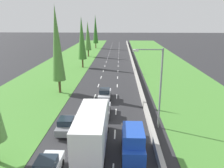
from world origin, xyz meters
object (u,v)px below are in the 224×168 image
(grey_hatchback_left_lane, at_px, (67,125))
(street_light_mast, at_px, (158,83))
(blue_van_right_lane, at_px, (133,142))
(silver_hatchback_left_lane, at_px, (48,168))
(silver_hatchback_centre_lane_third, at_px, (103,109))
(poplar_tree_fifth, at_px, (95,29))
(poplar_tree_second, at_px, (57,44))
(white_box_truck_centre_lane, at_px, (93,130))
(silver_sedan_centre_lane, at_px, (105,94))
(poplar_tree_third, at_px, (82,38))
(poplar_tree_fourth, at_px, (88,36))

(grey_hatchback_left_lane, relative_size, street_light_mast, 0.43)
(grey_hatchback_left_lane, bearing_deg, blue_van_right_lane, -31.34)
(silver_hatchback_left_lane, relative_size, grey_hatchback_left_lane, 1.00)
(silver_hatchback_centre_lane_third, xyz_separation_m, poplar_tree_fifth, (-8.25, 67.90, 7.08))
(blue_van_right_lane, height_order, silver_hatchback_left_lane, blue_van_right_lane)
(blue_van_right_lane, distance_m, poplar_tree_second, 21.88)
(white_box_truck_centre_lane, bearing_deg, silver_hatchback_left_lane, -129.92)
(blue_van_right_lane, height_order, street_light_mast, street_light_mast)
(silver_sedan_centre_lane, xyz_separation_m, silver_hatchback_left_lane, (-3.20, -17.77, 0.02))
(blue_van_right_lane, relative_size, street_light_mast, 0.54)
(street_light_mast, bearing_deg, poplar_tree_second, 139.49)
(poplar_tree_second, bearing_deg, poplar_tree_fifth, 90.31)
(grey_hatchback_left_lane, xyz_separation_m, street_light_mast, (9.76, 1.35, 4.40))
(silver_sedan_centre_lane, distance_m, silver_hatchback_left_lane, 18.05)
(poplar_tree_second, height_order, poplar_tree_third, poplar_tree_second)
(white_box_truck_centre_lane, bearing_deg, poplar_tree_third, 100.80)
(silver_hatchback_left_lane, bearing_deg, street_light_mast, 41.80)
(silver_sedan_centre_lane, bearing_deg, poplar_tree_fourth, 101.48)
(poplar_tree_fifth, distance_m, street_light_mast, 72.53)
(white_box_truck_centre_lane, distance_m, poplar_tree_fourth, 54.90)
(blue_van_right_lane, distance_m, grey_hatchback_left_lane, 8.12)
(poplar_tree_fifth, bearing_deg, street_light_mast, -78.58)
(silver_hatchback_centre_lane_third, distance_m, poplar_tree_fifth, 68.77)
(white_box_truck_centre_lane, xyz_separation_m, silver_hatchback_left_lane, (-3.08, -3.69, -1.35))
(poplar_tree_fifth, xyz_separation_m, street_light_mast, (14.35, -71.05, -2.69))
(grey_hatchback_left_lane, bearing_deg, poplar_tree_second, 107.79)
(blue_van_right_lane, height_order, poplar_tree_second, poplar_tree_second)
(silver_sedan_centre_lane, distance_m, poplar_tree_second, 10.95)
(silver_hatchback_left_lane, xyz_separation_m, poplar_tree_fourth, (-4.93, 57.81, 5.85))
(silver_hatchback_centre_lane_third, xyz_separation_m, poplar_tree_third, (-7.43, 29.12, 6.54))
(silver_hatchback_left_lane, xyz_separation_m, poplar_tree_third, (-3.99, 40.79, 6.54))
(poplar_tree_fourth, relative_size, street_light_mast, 1.25)
(street_light_mast, bearing_deg, silver_hatchback_left_lane, -138.20)
(silver_sedan_centre_lane, distance_m, poplar_tree_fifth, 62.73)
(silver_hatchback_centre_lane_third, xyz_separation_m, blue_van_right_lane, (3.27, -8.71, 0.56))
(street_light_mast, bearing_deg, silver_hatchback_centre_lane_third, 152.74)
(poplar_tree_second, bearing_deg, silver_hatchback_centre_lane_third, -48.12)
(silver_sedan_centre_lane, relative_size, poplar_tree_fifth, 0.33)
(poplar_tree_third, bearing_deg, blue_van_right_lane, -74.21)
(blue_van_right_lane, relative_size, poplar_tree_fourth, 0.43)
(silver_sedan_centre_lane, distance_m, poplar_tree_fourth, 41.28)
(silver_sedan_centre_lane, bearing_deg, silver_hatchback_centre_lane_third, -87.76)
(grey_hatchback_left_lane, relative_size, poplar_tree_third, 0.31)
(white_box_truck_centre_lane, xyz_separation_m, blue_van_right_lane, (3.62, -0.72, -0.78))
(poplar_tree_fourth, bearing_deg, white_box_truck_centre_lane, -81.57)
(silver_hatchback_left_lane, distance_m, poplar_tree_fifth, 80.03)
(poplar_tree_third, relative_size, street_light_mast, 1.41)
(silver_hatchback_centre_lane_third, relative_size, poplar_tree_second, 0.28)
(poplar_tree_fifth, relative_size, street_light_mast, 1.53)
(grey_hatchback_left_lane, distance_m, poplar_tree_third, 34.45)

